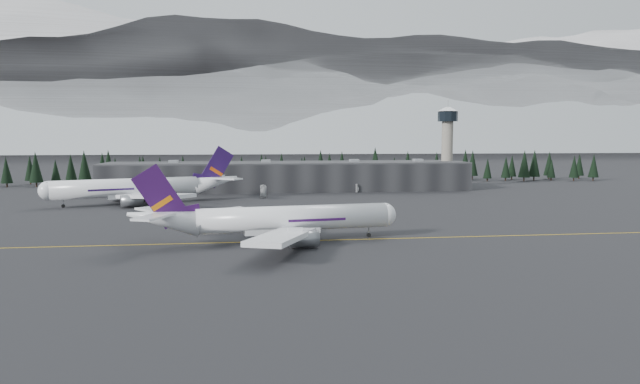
{
  "coord_description": "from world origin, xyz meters",
  "views": [
    {
      "loc": [
        -20.42,
        -129.23,
        23.27
      ],
      "look_at": [
        0.0,
        20.0,
        9.0
      ],
      "focal_mm": 32.0,
      "sensor_mm": 36.0,
      "label": 1
    }
  ],
  "objects": [
    {
      "name": "mountain_ridge",
      "position": [
        0.0,
        1000.0,
        0.0
      ],
      "size": [
        4400.0,
        900.0,
        420.0
      ],
      "primitive_type": null,
      "color": "white",
      "rests_on": "ground"
    },
    {
      "name": "taxiline",
      "position": [
        0.0,
        -2.0,
        0.01
      ],
      "size": [
        400.0,
        0.4,
        0.02
      ],
      "primitive_type": "cube",
      "color": "gold",
      "rests_on": "ground"
    },
    {
      "name": "jet_parked",
      "position": [
        -55.17,
        79.52,
        5.75
      ],
      "size": [
        67.21,
        60.24,
        20.4
      ],
      "rotation": [
        0.0,
        0.0,
        3.49
      ],
      "color": "white",
      "rests_on": "ground"
    },
    {
      "name": "treeline",
      "position": [
        0.0,
        162.0,
        7.5
      ],
      "size": [
        360.0,
        20.0,
        15.0
      ],
      "primitive_type": "cube",
      "color": "black",
      "rests_on": "ground"
    },
    {
      "name": "control_tower",
      "position": [
        75.0,
        128.0,
        23.41
      ],
      "size": [
        10.0,
        10.0,
        37.7
      ],
      "color": "gray",
      "rests_on": "ground"
    },
    {
      "name": "gse_vehicle_b",
      "position": [
        28.37,
        109.61,
        0.64
      ],
      "size": [
        3.94,
        2.08,
        1.28
      ],
      "primitive_type": "imported",
      "rotation": [
        0.0,
        0.0,
        -1.41
      ],
      "color": "silver",
      "rests_on": "ground"
    },
    {
      "name": "terminal",
      "position": [
        0.0,
        125.0,
        6.3
      ],
      "size": [
        160.0,
        30.0,
        12.6
      ],
      "color": "black",
      "rests_on": "ground"
    },
    {
      "name": "ground",
      "position": [
        0.0,
        0.0,
        0.0
      ],
      "size": [
        1400.0,
        1400.0,
        0.0
      ],
      "primitive_type": "plane",
      "color": "black",
      "rests_on": "ground"
    },
    {
      "name": "gse_vehicle_a",
      "position": [
        -12.38,
        92.33,
        0.73
      ],
      "size": [
        2.97,
        5.48,
        1.46
      ],
      "primitive_type": "imported",
      "rotation": [
        0.0,
        0.0,
        -0.11
      ],
      "color": "silver",
      "rests_on": "ground"
    },
    {
      "name": "jet_main",
      "position": [
        -14.27,
        -2.48,
        5.06
      ],
      "size": [
        60.92,
        55.92,
        17.96
      ],
      "rotation": [
        0.0,
        0.0,
        0.13
      ],
      "color": "white",
      "rests_on": "ground"
    }
  ]
}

